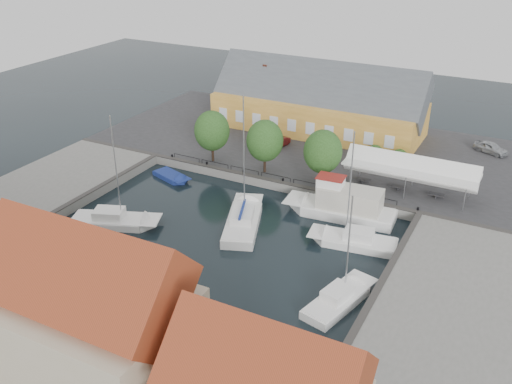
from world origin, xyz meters
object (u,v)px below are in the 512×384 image
trawler (344,207)px  launch_sw (43,250)px  car_silver (491,148)px  center_sailboat (243,222)px  car_red (279,143)px  west_boat_c (114,222)px  east_boat_a (355,242)px  warehouse (315,105)px  tent_canopy (411,169)px  launch_nw (171,178)px  east_boat_c (339,301)px

trawler → launch_sw: bearing=-139.5°
car_silver → center_sailboat: (-19.39, -28.81, -1.35)m
car_red → west_boat_c: size_ratio=0.30×
east_boat_a → west_boat_c: (-22.64, -7.42, -0.00)m
warehouse → trawler: bearing=-60.2°
center_sailboat → east_boat_a: center_sailboat is taller
west_boat_c → car_silver: bearing=48.1°
warehouse → tent_canopy: (16.60, -13.86, -0.74)m
west_boat_c → center_sailboat: bearing=26.3°
tent_canopy → car_silver: size_ratio=3.33×
car_silver → launch_nw: 39.56m
warehouse → east_boat_a: (14.59, -25.32, -4.17)m
launch_sw → trawler: bearing=40.5°
warehouse → west_boat_c: bearing=-103.8°
west_boat_c → launch_sw: west_boat_c is taller
east_boat_c → launch_sw: bearing=-169.3°
car_red → car_silver: bearing=33.5°
car_silver → trawler: (-11.23, -22.32, -0.70)m
car_silver → east_boat_a: east_boat_a is taller
east_boat_a → launch_nw: size_ratio=2.18×
car_silver → trawler: bearing=177.5°
car_silver → west_boat_c: (-31.02, -34.56, -1.45)m
car_silver → east_boat_a: size_ratio=0.36×
tent_canopy → east_boat_c: east_boat_c is taller
tent_canopy → launch_nw: bearing=-164.5°
warehouse → tent_canopy: size_ratio=2.04×
west_boat_c → launch_nw: (-1.24, 11.72, -0.17)m
warehouse → east_boat_a: 29.52m
tent_canopy → west_boat_c: (-24.65, -18.88, -3.42)m
warehouse → west_boat_c: west_boat_c is taller
launch_sw → west_boat_c: bearing=69.6°
west_boat_c → launch_sw: (-2.56, -6.86, -0.17)m
car_red → warehouse: bearing=91.4°
tent_canopy → west_boat_c: west_boat_c is taller
warehouse → car_red: size_ratio=7.98×
warehouse → tent_canopy: bearing=-39.9°
center_sailboat → trawler: size_ratio=1.16×
launch_sw → tent_canopy: bearing=43.4°
warehouse → tent_canopy: 21.63m
center_sailboat → east_boat_c: center_sailboat is taller
launch_sw → launch_nw: launch_sw is taller
center_sailboat → east_boat_c: size_ratio=1.37×
launch_nw → trawler: bearing=1.4°
east_boat_a → east_boat_c: bearing=-79.0°
trawler → tent_canopy: bearing=53.8°
tent_canopy → east_boat_a: (-2.01, -11.46, -3.42)m
warehouse → launch_sw: (-10.61, -39.60, -4.34)m
warehouse → car_red: (-1.36, -8.51, -2.84)m
tent_canopy → west_boat_c: 31.24m
car_red → east_boat_c: east_boat_c is taller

